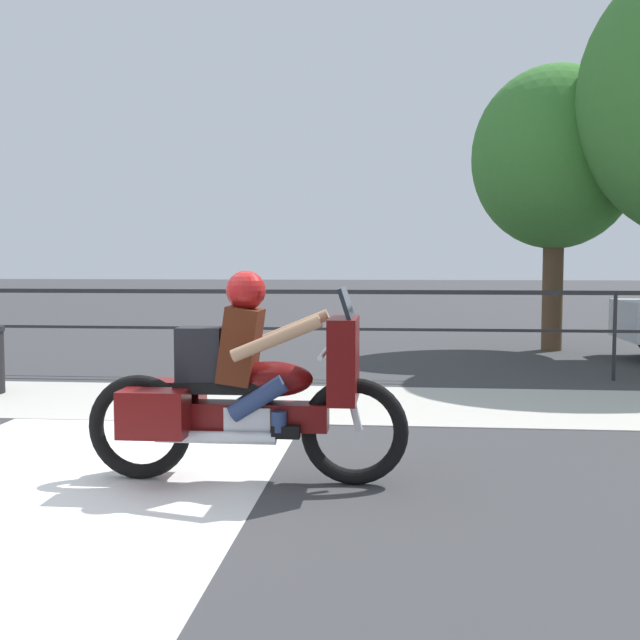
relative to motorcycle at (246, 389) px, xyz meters
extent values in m
plane|color=#38383A|center=(-1.07, -0.14, -0.69)|extent=(120.00, 120.00, 0.00)
cube|color=#B7B2A8|center=(-1.07, 3.26, -0.69)|extent=(44.00, 2.40, 0.01)
cube|color=silver|center=(-1.32, -0.34, -0.69)|extent=(2.97, 6.00, 0.01)
cube|color=#232326|center=(-1.07, 5.37, 0.50)|extent=(36.00, 0.04, 0.06)
cube|color=#232326|center=(-1.07, 5.37, -0.02)|extent=(36.00, 0.03, 0.04)
cylinder|color=#232326|center=(-1.07, 5.37, -0.08)|extent=(0.05, 0.05, 1.22)
cylinder|color=#232326|center=(4.03, 5.37, -0.08)|extent=(0.05, 0.05, 1.22)
torus|color=black|center=(0.80, 0.00, -0.30)|extent=(0.78, 0.11, 0.78)
torus|color=black|center=(-0.80, 0.00, -0.30)|extent=(0.78, 0.11, 0.78)
cube|color=#5B0C0C|center=(0.00, 0.00, -0.20)|extent=(1.22, 0.22, 0.20)
cube|color=silver|center=(0.03, 0.00, -0.25)|extent=(0.34, 0.26, 0.26)
ellipsoid|color=#5B0C0C|center=(0.19, 0.00, 0.07)|extent=(0.61, 0.30, 0.26)
cube|color=black|center=(-0.16, 0.00, 0.01)|extent=(0.70, 0.28, 0.08)
cube|color=#5B0C0C|center=(0.72, 0.00, 0.22)|extent=(0.20, 0.59, 0.61)
cube|color=#1E232B|center=(0.74, 0.00, 0.63)|extent=(0.10, 0.50, 0.24)
cylinder|color=silver|center=(0.58, 0.00, 0.27)|extent=(0.04, 0.70, 0.04)
cylinder|color=silver|center=(-0.19, -0.16, -0.33)|extent=(0.88, 0.09, 0.09)
cube|color=#5B0C0C|center=(-0.62, -0.24, -0.15)|extent=(0.48, 0.28, 0.34)
cube|color=#5B0C0C|center=(-0.62, 0.24, -0.15)|extent=(0.48, 0.28, 0.34)
cylinder|color=silver|center=(0.77, 0.00, -0.04)|extent=(0.18, 0.06, 0.52)
cube|color=#4C1E0F|center=(-0.03, 0.00, 0.32)|extent=(0.31, 0.36, 0.58)
sphere|color=tan|center=(0.01, 0.00, 0.70)|extent=(0.23, 0.23, 0.23)
sphere|color=#B21919|center=(0.01, 0.00, 0.72)|extent=(0.29, 0.29, 0.29)
cylinder|color=navy|center=(0.12, -0.15, -0.05)|extent=(0.44, 0.13, 0.34)
cylinder|color=navy|center=(0.27, -0.15, -0.21)|extent=(0.11, 0.11, 0.14)
cube|color=black|center=(0.32, -0.15, -0.28)|extent=(0.20, 0.10, 0.09)
cylinder|color=navy|center=(0.12, 0.15, -0.05)|extent=(0.44, 0.13, 0.34)
cylinder|color=navy|center=(0.27, 0.15, -0.21)|extent=(0.11, 0.11, 0.14)
cube|color=black|center=(0.32, 0.15, -0.28)|extent=(0.20, 0.10, 0.09)
cylinder|color=tan|center=(0.27, -0.30, 0.40)|extent=(0.65, 0.09, 0.34)
cylinder|color=tan|center=(0.27, 0.30, 0.40)|extent=(0.65, 0.09, 0.34)
cube|color=black|center=(-0.33, 0.00, 0.25)|extent=(0.33, 0.25, 0.41)
cylinder|color=brown|center=(3.88, 9.03, 0.42)|extent=(0.36, 0.36, 2.24)
ellipsoid|color=#3D7F33|center=(3.88, 9.03, 2.76)|extent=(2.95, 2.95, 3.25)
camera|label=1|loc=(1.10, -5.73, 0.94)|focal=45.00mm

